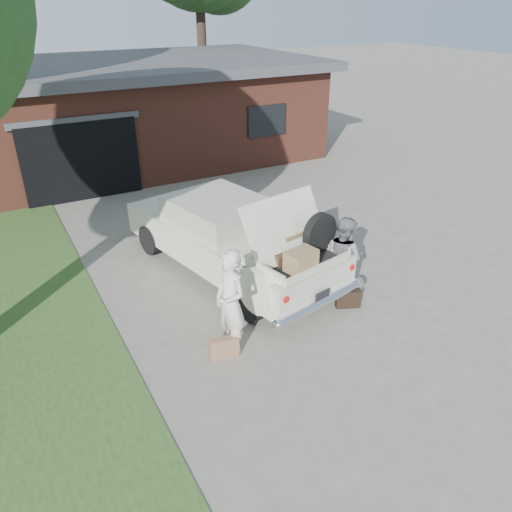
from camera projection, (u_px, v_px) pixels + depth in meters
ground at (272, 324)px, 8.95m from camera, size 90.00×90.00×0.00m
house at (130, 110)px, 17.49m from camera, size 12.80×7.80×3.30m
sedan at (231, 237)px, 10.38m from camera, size 3.06×5.58×2.07m
woman_left at (230, 303)px, 7.90m from camera, size 0.52×0.71×1.82m
woman_right at (343, 258)px, 9.40m from camera, size 0.77×0.91×1.67m
suitcase_left at (224, 348)px, 8.05m from camera, size 0.49×0.23×0.36m
suitcase_right at (348, 299)px, 9.36m from camera, size 0.48×0.31×0.35m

